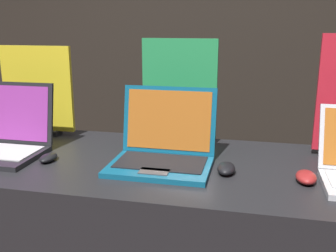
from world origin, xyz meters
The scene contains 8 objects.
wall_back centered at (0.00, 1.92, 1.40)m, with size 8.00×0.05×2.80m.
laptop_front centered at (-0.71, 0.33, 0.97)m, with size 0.37×0.33×0.29m.
mouse_front centered at (-0.47, 0.28, 0.92)m, with size 0.06×0.10×0.03m.
promo_stand_front centered at (-0.71, 0.64, 1.11)m, with size 0.37×0.07×0.43m.
laptop_middle centered at (-0.01, 0.35, 0.97)m, with size 0.38×0.33×0.29m.
mouse_middle centered at (0.24, 0.30, 0.92)m, with size 0.07×0.11×0.04m.
promo_stand_middle centered at (-0.01, 0.67, 1.13)m, with size 0.34×0.07×0.47m.
mouse_back centered at (0.51, 0.28, 0.92)m, with size 0.07×0.11×0.04m.
Camera 1 is at (0.33, -1.07, 1.44)m, focal length 42.00 mm.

